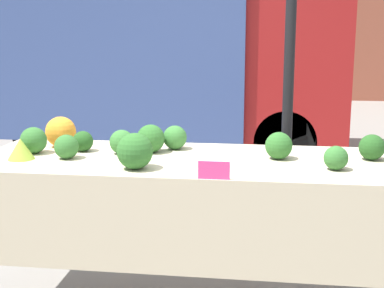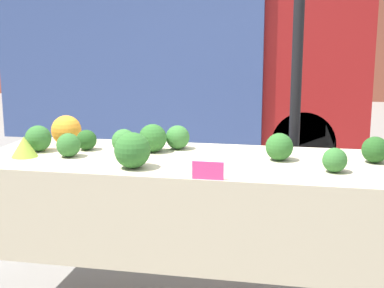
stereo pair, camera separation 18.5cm
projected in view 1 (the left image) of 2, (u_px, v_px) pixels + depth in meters
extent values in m
cylinder|color=black|center=(289.00, 76.00, 3.48)|extent=(0.07, 0.07, 2.47)
cube|color=#384C84|center=(126.00, 35.00, 6.72)|extent=(3.05, 1.89, 2.37)
cube|color=maroon|center=(294.00, 63.00, 6.51)|extent=(1.13, 1.74, 1.70)
cylinder|color=black|center=(285.00, 141.00, 5.95)|extent=(0.69, 0.22, 0.69)
cylinder|color=black|center=(281.00, 120.00, 7.43)|extent=(0.69, 0.22, 0.69)
cylinder|color=black|center=(44.00, 134.00, 6.32)|extent=(0.69, 0.22, 0.69)
cylinder|color=black|center=(86.00, 116.00, 7.79)|extent=(0.69, 0.22, 0.69)
cube|color=beige|center=(192.00, 161.00, 2.91)|extent=(2.36, 0.85, 0.03)
cube|color=beige|center=(180.00, 231.00, 2.55)|extent=(2.36, 0.01, 0.46)
cylinder|color=black|center=(30.00, 205.00, 3.50)|extent=(0.05, 0.05, 0.81)
sphere|color=orange|center=(61.00, 132.00, 3.19)|extent=(0.18, 0.18, 0.18)
cone|color=#93B238|center=(21.00, 149.00, 2.88)|extent=(0.14, 0.14, 0.11)
sphere|color=#2D6628|center=(135.00, 151.00, 2.66)|extent=(0.18, 0.18, 0.18)
sphere|color=#23511E|center=(372.00, 147.00, 2.86)|extent=(0.14, 0.14, 0.14)
sphere|color=#336B2D|center=(336.00, 158.00, 2.65)|extent=(0.12, 0.12, 0.12)
sphere|color=#2D6628|center=(279.00, 146.00, 2.88)|extent=(0.15, 0.15, 0.15)
sphere|color=#2D6628|center=(151.00, 139.00, 3.04)|extent=(0.16, 0.16, 0.16)
sphere|color=#336B2D|center=(66.00, 147.00, 2.89)|extent=(0.13, 0.13, 0.13)
sphere|color=#23511E|center=(83.00, 141.00, 3.07)|extent=(0.12, 0.12, 0.12)
sphere|color=#387533|center=(122.00, 142.00, 3.01)|extent=(0.14, 0.14, 0.14)
sphere|color=#336B2D|center=(33.00, 140.00, 3.02)|extent=(0.15, 0.15, 0.15)
sphere|color=#387533|center=(175.00, 137.00, 3.13)|extent=(0.14, 0.14, 0.14)
cube|color=#E53D84|center=(214.00, 170.00, 2.48)|extent=(0.15, 0.01, 0.09)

